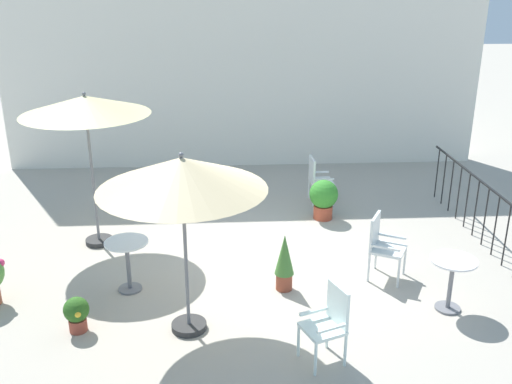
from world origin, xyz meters
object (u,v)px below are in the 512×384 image
(patio_umbrella_1, at_px, (85,107))
(cafe_table_1, at_px, (452,275))
(patio_chair_0, at_px, (383,243))
(potted_plant_1, at_px, (284,261))
(patio_umbrella_0, at_px, (182,175))
(potted_plant_2, at_px, (324,197))
(cafe_table_0, at_px, (128,257))
(potted_plant_0, at_px, (77,313))
(patio_chair_1, at_px, (317,177))
(patio_chair_2, at_px, (329,320))

(patio_umbrella_1, relative_size, cafe_table_1, 3.42)
(patio_umbrella_1, distance_m, patio_chair_0, 4.90)
(patio_chair_0, relative_size, potted_plant_1, 1.13)
(patio_umbrella_0, height_order, potted_plant_2, patio_umbrella_0)
(cafe_table_0, relative_size, cafe_table_1, 1.02)
(cafe_table_0, bearing_deg, patio_umbrella_1, 115.04)
(potted_plant_2, bearing_deg, potted_plant_1, -111.38)
(patio_chair_0, height_order, potted_plant_2, patio_chair_0)
(potted_plant_0, bearing_deg, potted_plant_1, 18.13)
(patio_umbrella_1, relative_size, cafe_table_0, 3.36)
(cafe_table_1, bearing_deg, patio_chair_1, 105.84)
(cafe_table_0, height_order, patio_chair_0, patio_chair_0)
(patio_chair_2, relative_size, potted_plant_2, 1.26)
(patio_umbrella_0, relative_size, potted_plant_2, 3.15)
(cafe_table_0, height_order, potted_plant_0, cafe_table_0)
(patio_umbrella_1, xyz_separation_m, patio_chair_0, (4.36, -1.40, -1.74))
(patio_umbrella_0, bearing_deg, patio_chair_2, -23.60)
(cafe_table_1, bearing_deg, patio_chair_0, 125.56)
(patio_umbrella_0, relative_size, potted_plant_1, 2.75)
(cafe_table_0, relative_size, potted_plant_2, 1.02)
(potted_plant_2, bearing_deg, patio_umbrella_0, -123.70)
(patio_umbrella_0, relative_size, patio_chair_2, 2.49)
(potted_plant_1, bearing_deg, cafe_table_0, 177.15)
(patio_umbrella_0, relative_size, patio_chair_0, 2.42)
(potted_plant_0, bearing_deg, cafe_table_0, 63.16)
(patio_umbrella_1, height_order, patio_chair_0, patio_umbrella_1)
(patio_umbrella_1, bearing_deg, cafe_table_1, -24.88)
(patio_chair_0, height_order, patio_chair_2, patio_chair_0)
(cafe_table_1, bearing_deg, patio_umbrella_0, -175.73)
(patio_chair_1, distance_m, patio_chair_2, 4.98)
(cafe_table_0, relative_size, patio_chair_0, 0.79)
(patio_chair_1, xyz_separation_m, potted_plant_2, (-0.02, -0.83, -0.10))
(patio_chair_1, bearing_deg, patio_chair_0, -81.39)
(cafe_table_0, height_order, patio_chair_2, patio_chair_2)
(patio_umbrella_1, bearing_deg, cafe_table_0, -64.96)
(patio_umbrella_0, height_order, patio_umbrella_1, patio_umbrella_1)
(potted_plant_0, distance_m, potted_plant_1, 2.82)
(patio_umbrella_1, relative_size, patio_chair_2, 2.72)
(patio_chair_1, height_order, potted_plant_1, patio_chair_1)
(cafe_table_0, bearing_deg, potted_plant_2, 37.14)
(cafe_table_1, distance_m, patio_chair_1, 4.13)
(patio_chair_1, height_order, potted_plant_0, patio_chair_1)
(patio_chair_0, relative_size, potted_plant_2, 1.30)
(cafe_table_0, xyz_separation_m, cafe_table_1, (4.29, -0.76, -0.01))
(potted_plant_2, bearing_deg, cafe_table_1, -70.04)
(potted_plant_1, distance_m, potted_plant_2, 2.68)
(cafe_table_1, relative_size, patio_chair_2, 0.80)
(patio_chair_1, bearing_deg, potted_plant_1, -106.64)
(patio_umbrella_0, bearing_deg, patio_umbrella_1, 121.95)
(potted_plant_0, xyz_separation_m, potted_plant_1, (2.67, 0.87, 0.19))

